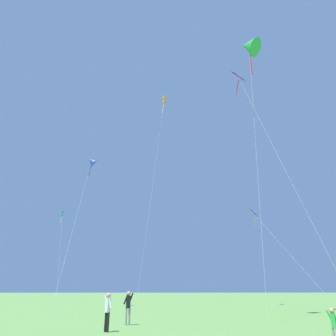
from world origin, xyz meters
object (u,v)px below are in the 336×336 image
object	(u,v)px
kite_purple_streamer	(241,84)
person_child_small	(334,323)
kite_black_large	(256,216)
kite_teal_box	(62,215)
person_in_blue_jacket	(108,308)
person_near_tree	(128,304)
kite_orange_box	(164,103)
kite_green_small	(249,46)
kite_blue_delta	(91,161)

from	to	relation	value
kite_purple_streamer	person_child_small	size ratio (longest dim) A/B	16.96
kite_black_large	kite_teal_box	bearing A→B (deg)	163.59
person_in_blue_jacket	person_near_tree	distance (m)	2.91
person_near_tree	kite_teal_box	bearing A→B (deg)	113.47
kite_orange_box	person_near_tree	world-z (taller)	kite_orange_box
kite_black_large	person_in_blue_jacket	size ratio (longest dim) A/B	7.33
kite_purple_streamer	kite_orange_box	bearing A→B (deg)	108.39
kite_green_small	person_in_blue_jacket	world-z (taller)	kite_green_small
person_in_blue_jacket	person_child_small	world-z (taller)	person_in_blue_jacket
kite_blue_delta	kite_teal_box	size ratio (longest dim) A/B	1.30
kite_black_large	person_child_small	xyz separation A→B (m)	(-6.87, -27.51, -9.67)
kite_orange_box	kite_blue_delta	bearing A→B (deg)	-151.03
kite_purple_streamer	kite_green_small	size ratio (longest dim) A/B	0.74
kite_teal_box	person_in_blue_jacket	xyz separation A→B (m)	(11.61, -31.16, -11.03)
person_child_small	kite_green_small	bearing A→B (deg)	75.84
kite_orange_box	person_child_small	world-z (taller)	kite_orange_box
kite_black_large	kite_purple_streamer	bearing A→B (deg)	-108.63
kite_green_small	person_in_blue_jacket	distance (m)	28.56
kite_purple_streamer	person_child_small	world-z (taller)	kite_purple_streamer
kite_blue_delta	person_near_tree	distance (m)	23.20
kite_purple_streamer	kite_blue_delta	xyz separation A→B (m)	(-14.63, 13.04, -1.94)
kite_purple_streamer	kite_black_large	world-z (taller)	kite_purple_streamer
kite_black_large	kite_orange_box	world-z (taller)	kite_orange_box
kite_black_large	kite_blue_delta	bearing A→B (deg)	-169.12
kite_blue_delta	person_in_blue_jacket	world-z (taller)	kite_blue_delta
kite_purple_streamer	person_near_tree	size ratio (longest dim) A/B	11.83
kite_green_small	kite_orange_box	world-z (taller)	kite_orange_box
person_in_blue_jacket	kite_green_small	bearing A→B (deg)	40.87
person_in_blue_jacket	kite_purple_streamer	bearing A→B (deg)	35.27
kite_orange_box	person_in_blue_jacket	distance (m)	36.05
kite_purple_streamer	kite_black_large	distance (m)	19.39
kite_purple_streamer	person_child_small	bearing A→B (deg)	-96.25
kite_blue_delta	kite_green_small	size ratio (longest dim) A/B	0.63
person_child_small	person_in_blue_jacket	bearing A→B (deg)	152.52
person_child_small	kite_black_large	bearing A→B (deg)	75.97
kite_black_large	person_near_tree	size ratio (longest dim) A/B	7.03
kite_purple_streamer	person_child_small	xyz separation A→B (m)	(-1.16, -10.56, -17.14)
kite_black_large	kite_orange_box	size ratio (longest dim) A/B	0.40
kite_orange_box	person_near_tree	bearing A→B (deg)	-96.55
kite_teal_box	kite_green_small	size ratio (longest dim) A/B	0.48
kite_black_large	kite_blue_delta	xyz separation A→B (m)	(-20.35, -3.91, 5.53)
person_near_tree	person_child_small	size ratio (longest dim) A/B	1.43
kite_purple_streamer	kite_green_small	xyz separation A→B (m)	(2.39, 3.51, 7.30)
kite_green_small	person_child_small	size ratio (longest dim) A/B	23.06
kite_purple_streamer	kite_teal_box	size ratio (longest dim) A/B	1.53
person_child_small	kite_blue_delta	bearing A→B (deg)	119.73
kite_black_large	person_near_tree	distance (m)	26.64
kite_blue_delta	person_near_tree	xyz separation A→B (m)	(6.24, -16.65, -14.90)
kite_teal_box	kite_orange_box	distance (m)	22.43
kite_purple_streamer	kite_orange_box	distance (m)	21.11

